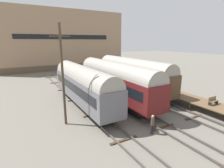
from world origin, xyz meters
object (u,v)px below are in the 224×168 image
Objects in this scene: train_car_brown at (132,73)px; utility_pole at (63,75)px; train_car_grey at (83,84)px; person_worker at (153,123)px; train_car_maroon at (115,79)px; bench at (213,100)px.

utility_pole is (-12.45, -6.04, 1.92)m from train_car_brown.
train_car_brown is 1.09× the size of train_car_grey.
train_car_maroon is at bearing 79.70° from person_worker.
train_car_brown is 12.10m from bench.
train_car_grey is 15.30m from bench.
bench is (2.95, -11.63, -1.57)m from train_car_brown.
bench is 0.78× the size of person_worker.
train_car_grey reaches higher than person_worker.
train_car_brown is 9.39m from train_car_grey.
train_car_grey is 1.57× the size of utility_pole.
bench is (12.05, -9.33, -1.41)m from train_car_grey.
bench is at bearing -75.79° from train_car_brown.
train_car_brown is 0.98× the size of train_car_maroon.
train_car_maroon is 8.96m from utility_pole.
train_car_grey is 10.88× the size of bench.
person_worker is (2.83, -9.49, -1.84)m from train_car_grey.
train_car_maroon is (-4.55, -2.30, -0.03)m from train_car_brown.
person_worker is at bearing -42.95° from utility_pole.
utility_pole is (-7.90, -3.73, 1.95)m from train_car_maroon.
train_car_grey is 5.43m from utility_pole.
train_car_maroon is 9.38× the size of person_worker.
train_car_grey is 10.07m from person_worker.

